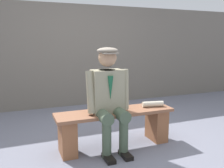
% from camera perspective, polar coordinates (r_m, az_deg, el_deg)
% --- Properties ---
extents(ground_plane, '(30.00, 30.00, 0.00)m').
position_cam_1_polar(ground_plane, '(3.26, 0.74, -14.47)').
color(ground_plane, slate).
extents(bench, '(1.53, 0.39, 0.48)m').
position_cam_1_polar(bench, '(3.15, 0.76, -9.57)').
color(bench, brown).
rests_on(bench, ground).
extents(seated_man, '(0.56, 0.56, 1.29)m').
position_cam_1_polar(seated_man, '(2.94, -0.72, -2.64)').
color(seated_man, gray).
rests_on(seated_man, ground).
extents(rolled_magazine, '(0.30, 0.13, 0.08)m').
position_cam_1_polar(rolled_magazine, '(3.31, 9.63, -4.70)').
color(rolled_magazine, beige).
rests_on(rolled_magazine, bench).
extents(stadium_wall, '(12.00, 0.24, 2.11)m').
position_cam_1_polar(stadium_wall, '(5.21, -9.07, 6.61)').
color(stadium_wall, '#6B6459').
rests_on(stadium_wall, ground).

